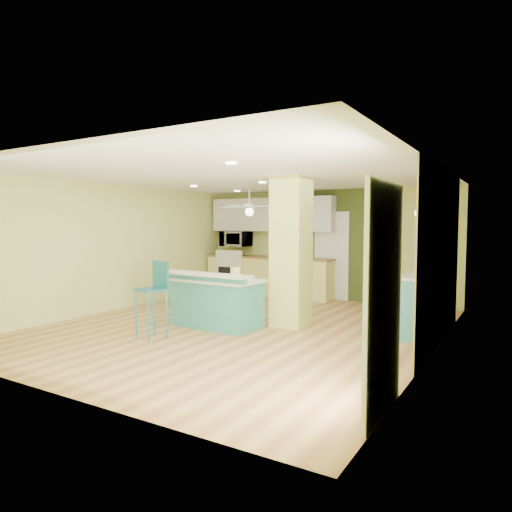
# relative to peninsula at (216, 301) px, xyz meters

# --- Properties ---
(floor) EXTENTS (6.00, 7.00, 0.01)m
(floor) POSITION_rel_peninsula_xyz_m (0.41, 0.18, -0.44)
(floor) COLOR #A06938
(floor) RESTS_ON ground
(ceiling) EXTENTS (6.00, 7.00, 0.01)m
(ceiling) POSITION_rel_peninsula_xyz_m (0.41, 0.18, 2.07)
(ceiling) COLOR white
(ceiling) RESTS_ON wall_back
(wall_back) EXTENTS (6.00, 0.01, 2.50)m
(wall_back) POSITION_rel_peninsula_xyz_m (0.41, 3.69, 0.82)
(wall_back) COLOR #CFD873
(wall_back) RESTS_ON floor
(wall_front) EXTENTS (6.00, 0.01, 2.50)m
(wall_front) POSITION_rel_peninsula_xyz_m (0.41, -3.32, 0.82)
(wall_front) COLOR #CFD873
(wall_front) RESTS_ON floor
(wall_left) EXTENTS (0.01, 7.00, 2.50)m
(wall_left) POSITION_rel_peninsula_xyz_m (-2.60, 0.18, 0.82)
(wall_left) COLOR #CFD873
(wall_left) RESTS_ON floor
(wall_right) EXTENTS (0.01, 7.00, 2.50)m
(wall_right) POSITION_rel_peninsula_xyz_m (3.41, 0.18, 0.82)
(wall_right) COLOR #CFD873
(wall_right) RESTS_ON floor
(wood_panel) EXTENTS (0.02, 3.40, 2.50)m
(wood_panel) POSITION_rel_peninsula_xyz_m (3.39, 0.78, 0.82)
(wood_panel) COLOR #948054
(wood_panel) RESTS_ON floor
(olive_accent) EXTENTS (2.20, 0.02, 2.50)m
(olive_accent) POSITION_rel_peninsula_xyz_m (0.61, 3.67, 0.82)
(olive_accent) COLOR #3E4E1F
(olive_accent) RESTS_ON floor
(interior_door) EXTENTS (0.82, 0.05, 2.00)m
(interior_door) POSITION_rel_peninsula_xyz_m (0.61, 3.64, 0.57)
(interior_door) COLOR white
(interior_door) RESTS_ON floor
(french_door) EXTENTS (0.04, 1.08, 2.10)m
(french_door) POSITION_rel_peninsula_xyz_m (3.38, -2.12, 0.62)
(french_door) COLOR silver
(french_door) RESTS_ON floor
(column) EXTENTS (0.55, 0.55, 2.50)m
(column) POSITION_rel_peninsula_xyz_m (1.06, 0.68, 0.82)
(column) COLOR #C0C75C
(column) RESTS_ON floor
(kitchen_run) EXTENTS (3.25, 0.63, 0.94)m
(kitchen_run) POSITION_rel_peninsula_xyz_m (-0.89, 3.38, 0.04)
(kitchen_run) COLOR #ECE97B
(kitchen_run) RESTS_ON floor
(stove) EXTENTS (0.76, 0.66, 1.08)m
(stove) POSITION_rel_peninsula_xyz_m (-1.84, 3.38, 0.03)
(stove) COLOR silver
(stove) RESTS_ON floor
(upper_cabinets) EXTENTS (3.20, 0.34, 0.80)m
(upper_cabinets) POSITION_rel_peninsula_xyz_m (-0.89, 3.50, 1.52)
(upper_cabinets) COLOR silver
(upper_cabinets) RESTS_ON wall_back
(microwave) EXTENTS (0.70, 0.48, 0.39)m
(microwave) POSITION_rel_peninsula_xyz_m (-1.84, 3.38, 0.92)
(microwave) COLOR silver
(microwave) RESTS_ON wall_back
(ceiling_fan) EXTENTS (1.41, 1.41, 0.61)m
(ceiling_fan) POSITION_rel_peninsula_xyz_m (-0.69, 2.18, 1.65)
(ceiling_fan) COLOR white
(ceiling_fan) RESTS_ON ceiling
(pendant_lamp) EXTENTS (0.14, 0.14, 0.69)m
(pendant_lamp) POSITION_rel_peninsula_xyz_m (3.06, 0.93, 1.45)
(pendant_lamp) COLOR silver
(pendant_lamp) RESTS_ON ceiling
(wall_decor) EXTENTS (0.03, 0.90, 0.70)m
(wall_decor) POSITION_rel_peninsula_xyz_m (3.37, 0.98, 1.12)
(wall_decor) COLOR brown
(wall_decor) RESTS_ON wood_panel
(peninsula) EXTENTS (1.76, 1.00, 0.93)m
(peninsula) POSITION_rel_peninsula_xyz_m (0.00, 0.00, 0.00)
(peninsula) COLOR teal
(peninsula) RESTS_ON floor
(bar_stool) EXTENTS (0.46, 0.46, 1.16)m
(bar_stool) POSITION_rel_peninsula_xyz_m (-0.36, -1.07, 0.34)
(bar_stool) COLOR teal
(bar_stool) RESTS_ON floor
(side_counter) EXTENTS (0.62, 1.46, 0.94)m
(side_counter) POSITION_rel_peninsula_xyz_m (3.11, 1.28, 0.04)
(side_counter) COLOR teal
(side_counter) RESTS_ON floor
(fruit_bowl) EXTENTS (0.37, 0.37, 0.07)m
(fruit_bowl) POSITION_rel_peninsula_xyz_m (-0.43, 3.38, 0.55)
(fruit_bowl) COLOR #392717
(fruit_bowl) RESTS_ON kitchen_run
(canister) EXTENTS (0.17, 0.17, 0.19)m
(canister) POSITION_rel_peninsula_xyz_m (0.27, 0.18, 0.47)
(canister) COLOR gold
(canister) RESTS_ON peninsula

